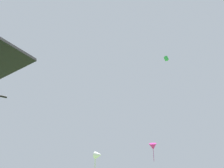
% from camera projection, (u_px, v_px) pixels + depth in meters
% --- Properties ---
extents(distant_kite_green_low_left, '(0.91, 0.80, 0.97)m').
position_uv_depth(distant_kite_green_low_left, '(166.00, 58.00, 40.50)').
color(distant_kite_green_low_left, green).
extents(distant_kite_magenta_overhead_distant, '(1.34, 1.43, 2.19)m').
position_uv_depth(distant_kite_magenta_overhead_distant, '(153.00, 147.00, 25.96)').
color(distant_kite_magenta_overhead_distant, '#DB2393').
extents(marker_flag, '(0.30, 0.24, 1.97)m').
position_uv_depth(marker_flag, '(98.00, 159.00, 7.38)').
color(marker_flag, silver).
rests_on(marker_flag, ground).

